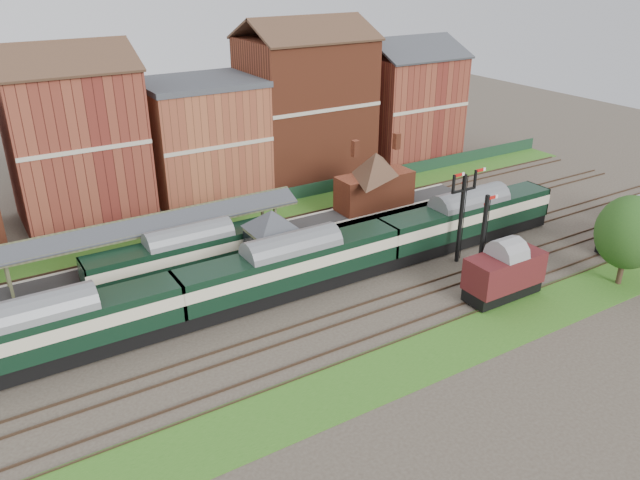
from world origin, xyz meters
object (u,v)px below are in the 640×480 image
dmu_train (292,266)px  goods_van_a (504,272)px  platform_railcar (190,254)px  semaphore_bracket (462,212)px  signal_box (273,243)px

dmu_train → goods_van_a: size_ratio=8.75×
goods_van_a → platform_railcar: bearing=141.4°
semaphore_bracket → platform_railcar: size_ratio=0.48×
signal_box → platform_railcar: 6.74m
semaphore_bracket → platform_railcar: (-20.88, 9.00, -2.34)m
semaphore_bracket → platform_railcar: 22.85m
semaphore_bracket → dmu_train: bearing=170.6°
signal_box → semaphore_bracket: (15.04, -5.75, 1.44)m
dmu_train → goods_van_a: bearing=-33.4°
signal_box → semaphore_bracket: size_ratio=0.73×
semaphore_bracket → goods_van_a: semaphore_bracket is taller
semaphore_bracket → goods_van_a: bearing=-102.4°
signal_box → platform_railcar: bearing=150.9°
platform_railcar → goods_van_a: platform_railcar is taller
signal_box → goods_van_a: signal_box is taller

